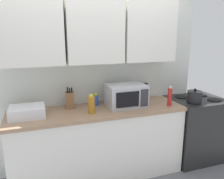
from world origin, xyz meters
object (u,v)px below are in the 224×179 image
bottle_white_jar (146,92)px  bottle_red_sauce (170,97)px  knife_block (70,100)px  kettle (195,96)px  microwave (126,95)px  stove_range (195,128)px  dish_rack (27,112)px  bottle_blue_cleaner (96,100)px  bottle_amber_vinegar (91,105)px

bottle_white_jar → bottle_red_sauce: (0.18, -0.32, 0.00)m
knife_block → kettle: bearing=-11.3°
microwave → stove_range: bearing=-1.5°
stove_range → knife_block: size_ratio=3.38×
dish_rack → bottle_red_sauce: (1.72, -0.15, 0.06)m
stove_range → bottle_red_sauce: 0.80m
bottle_blue_cleaner → bottle_amber_vinegar: size_ratio=0.71×
stove_range → bottle_amber_vinegar: size_ratio=4.08×
stove_range → bottle_amber_vinegar: bottle_amber_vinegar is taller
stove_range → bottle_white_jar: (-0.73, 0.19, 0.56)m
kettle → bottle_blue_cleaner: size_ratio=1.22×
stove_range → dish_rack: bearing=179.5°
bottle_white_jar → bottle_amber_vinegar: bearing=-161.8°
knife_block → bottle_white_jar: (1.04, 0.01, 0.01)m
microwave → bottle_red_sauce: 0.57m
microwave → kettle: bearing=-10.4°
knife_block → bottle_white_jar: size_ratio=1.13×
bottle_blue_cleaner → bottle_amber_vinegar: (-0.12, -0.27, 0.03)m
stove_range → dish_rack: size_ratio=2.40×
bottle_red_sauce → microwave: bearing=163.6°
bottle_red_sauce → bottle_blue_cleaner: bearing=160.6°
knife_block → bottle_amber_vinegar: size_ratio=1.21×
microwave → bottle_blue_cleaner: 0.39m
dish_rack → bottle_red_sauce: 1.73m
knife_block → bottle_red_sauce: size_ratio=1.08×
dish_rack → bottle_blue_cleaner: 0.84m
dish_rack → bottle_blue_cleaner: size_ratio=2.40×
kettle → knife_block: knife_block is taller
kettle → dish_rack: size_ratio=0.51×
bottle_blue_cleaner → knife_block: bearing=-179.4°
bottle_red_sauce → stove_range: bearing=13.5°
microwave → dish_rack: bearing=-179.6°
bottle_amber_vinegar → bottle_red_sauce: bearing=-2.4°
knife_block → bottle_red_sauce: (1.22, -0.31, 0.02)m
microwave → knife_block: bearing=167.6°
microwave → bottle_blue_cleaner: microwave is taller
bottle_amber_vinegar → knife_block: bearing=127.8°
bottle_blue_cleaner → bottle_amber_vinegar: bearing=-114.6°
kettle → bottle_white_jar: (-0.56, 0.33, 0.03)m
knife_block → microwave: bearing=-12.4°
stove_range → dish_rack: dish_rack is taller
bottle_amber_vinegar → kettle: bearing=-2.1°
bottle_amber_vinegar → dish_rack: bearing=171.2°
microwave → dish_rack: microwave is taller
dish_rack → bottle_red_sauce: bearing=-5.0°
stove_range → dish_rack: (-2.27, 0.02, 0.51)m
knife_block → stove_range: bearing=-5.8°
kettle → stove_range: bearing=39.5°
bottle_blue_cleaner → bottle_white_jar: (0.71, 0.00, 0.04)m
microwave → bottle_amber_vinegar: microwave is taller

